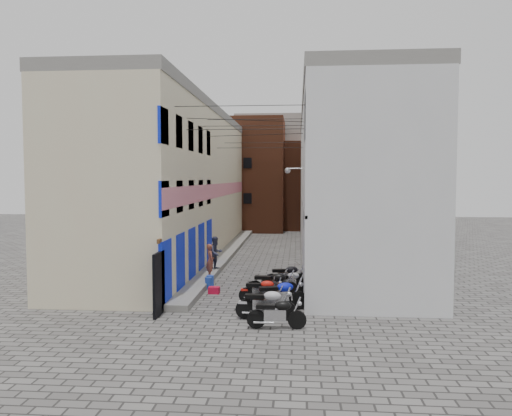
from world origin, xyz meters
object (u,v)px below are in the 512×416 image
(motorcycle_f, at_px, (289,280))
(motorcycle_d, at_px, (262,289))
(motorcycle_a, at_px, (277,312))
(motorcycle_g, at_px, (287,274))
(person_a, at_px, (210,260))
(red_crate, at_px, (214,290))
(motorcycle_b, at_px, (266,302))
(person_b, at_px, (216,253))
(motorcycle_e, at_px, (273,283))
(water_jug_near, at_px, (209,283))
(water_jug_far, at_px, (210,281))
(motorcycle_c, at_px, (279,293))

(motorcycle_f, bearing_deg, motorcycle_d, -45.96)
(motorcycle_a, relative_size, motorcycle_g, 0.98)
(person_a, relative_size, red_crate, 3.42)
(motorcycle_b, xyz_separation_m, person_b, (-2.97, 7.69, 0.46))
(motorcycle_f, bearing_deg, red_crate, -99.06)
(motorcycle_e, xyz_separation_m, water_jug_near, (-2.83, 1.40, -0.36))
(motorcycle_a, distance_m, water_jug_far, 6.61)
(motorcycle_f, bearing_deg, motorcycle_e, -49.96)
(motorcycle_b, height_order, motorcycle_d, motorcycle_b)
(person_b, relative_size, red_crate, 3.65)
(water_jug_near, bearing_deg, motorcycle_e, -26.32)
(motorcycle_e, height_order, water_jug_far, motorcycle_e)
(motorcycle_b, relative_size, motorcycle_f, 1.17)
(person_b, xyz_separation_m, water_jug_far, (0.22, -2.87, -0.81))
(person_b, bearing_deg, red_crate, -131.87)
(motorcycle_d, bearing_deg, water_jug_far, -137.03)
(motorcycle_b, height_order, water_jug_near, motorcycle_b)
(person_a, relative_size, person_b, 0.94)
(water_jug_near, xyz_separation_m, water_jug_far, (0.00, 0.38, 0.01))
(motorcycle_g, xyz_separation_m, red_crate, (-2.97, -1.47, -0.42))
(motorcycle_c, height_order, person_a, person_a)
(motorcycle_e, relative_size, motorcycle_f, 1.19)
(red_crate, bearing_deg, motorcycle_d, -32.68)
(red_crate, bearing_deg, motorcycle_a, -58.80)
(motorcycle_c, bearing_deg, motorcycle_g, 161.92)
(motorcycle_f, height_order, red_crate, motorcycle_f)
(person_a, height_order, red_crate, person_a)
(motorcycle_d, bearing_deg, motorcycle_a, 11.11)
(motorcycle_f, distance_m, person_a, 4.03)
(motorcycle_a, bearing_deg, motorcycle_b, -159.13)
(motorcycle_b, bearing_deg, motorcycle_c, 165.79)
(person_b, bearing_deg, motorcycle_g, -86.64)
(motorcycle_d, relative_size, red_crate, 4.07)
(motorcycle_g, height_order, red_crate, motorcycle_g)
(motorcycle_c, bearing_deg, water_jug_far, -153.76)
(motorcycle_c, relative_size, person_b, 1.30)
(motorcycle_a, height_order, motorcycle_g, motorcycle_g)
(person_b, bearing_deg, water_jug_near, -136.35)
(motorcycle_e, bearing_deg, person_a, -126.48)
(water_jug_far, bearing_deg, motorcycle_e, -32.13)
(motorcycle_e, height_order, person_a, person_a)
(motorcycle_f, height_order, water_jug_near, motorcycle_f)
(motorcycle_f, bearing_deg, person_a, -132.27)
(motorcycle_c, distance_m, water_jug_near, 4.52)
(motorcycle_d, height_order, motorcycle_g, motorcycle_g)
(motorcycle_g, bearing_deg, red_crate, -75.47)
(person_a, bearing_deg, motorcycle_d, -168.12)
(person_a, relative_size, water_jug_far, 3.01)
(motorcycle_g, distance_m, red_crate, 3.34)
(red_crate, bearing_deg, motorcycle_c, -40.47)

